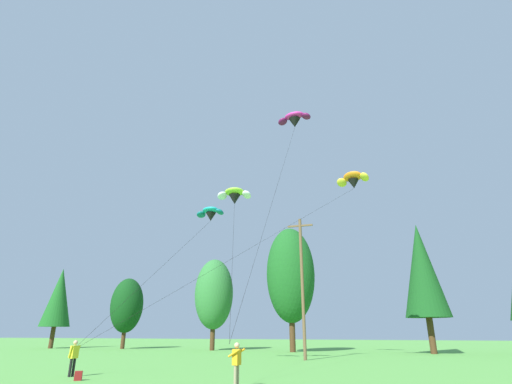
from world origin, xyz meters
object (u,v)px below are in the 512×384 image
(parafoil_kite_far_teal, at_px, (210,213))
(backpack, at_px, (78,376))
(kite_flyer_near, at_px, (74,355))
(parafoil_kite_mid_magenta, at_px, (294,119))
(parafoil_kite_low_lime_white, at_px, (234,195))
(parafoil_kite_high_orange, at_px, (353,180))
(utility_pole, at_px, (302,282))
(kite_flyer_mid, at_px, (237,361))

(parafoil_kite_far_teal, height_order, backpack, parafoil_kite_far_teal)
(kite_flyer_near, height_order, parafoil_kite_mid_magenta, parafoil_kite_mid_magenta)
(parafoil_kite_low_lime_white, relative_size, backpack, 27.85)
(kite_flyer_near, xyz_separation_m, parafoil_kite_high_orange, (13.75, 14.80, 13.45))
(utility_pole, distance_m, kite_flyer_mid, 17.16)
(parafoil_kite_far_teal, bearing_deg, backpack, -98.72)
(parafoil_kite_high_orange, bearing_deg, utility_pole, 177.47)
(parafoil_kite_low_lime_white, bearing_deg, kite_flyer_mid, -67.98)
(backpack, bearing_deg, parafoil_kite_high_orange, 18.23)
(backpack, bearing_deg, parafoil_kite_mid_magenta, 30.52)
(kite_flyer_near, bearing_deg, parafoil_kite_far_teal, 71.52)
(parafoil_kite_far_teal, relative_size, backpack, 25.28)
(parafoil_kite_high_orange, distance_m, parafoil_kite_far_teal, 12.69)
(kite_flyer_mid, bearing_deg, parafoil_kite_far_teal, 120.65)
(parafoil_kite_low_lime_white, bearing_deg, parafoil_kite_mid_magenta, 54.60)
(parafoil_kite_mid_magenta, bearing_deg, utility_pole, 84.80)
(utility_pole, distance_m, backpack, 18.75)
(kite_flyer_mid, xyz_separation_m, parafoil_kite_low_lime_white, (-4.25, 10.50, 11.04))
(utility_pole, height_order, kite_flyer_near, utility_pole)
(kite_flyer_near, bearing_deg, parafoil_kite_low_lime_white, 61.16)
(kite_flyer_mid, bearing_deg, utility_pole, 91.17)
(backpack, bearing_deg, kite_flyer_mid, -35.85)
(kite_flyer_near, bearing_deg, parafoil_kite_high_orange, 47.12)
(utility_pole, relative_size, kite_flyer_mid, 6.74)
(parafoil_kite_far_teal, height_order, parafoil_kite_low_lime_white, parafoil_kite_low_lime_white)
(utility_pole, distance_m, kite_flyer_near, 18.16)
(parafoil_kite_high_orange, relative_size, parafoil_kite_mid_magenta, 0.78)
(utility_pole, distance_m, parafoil_kite_mid_magenta, 15.17)
(parafoil_kite_high_orange, height_order, backpack, parafoil_kite_high_orange)
(kite_flyer_mid, height_order, parafoil_kite_far_teal, parafoil_kite_far_teal)
(kite_flyer_mid, relative_size, parafoil_kite_high_orange, 0.11)
(utility_pole, xyz_separation_m, backpack, (-7.46, -16.20, -5.77))
(parafoil_kite_high_orange, bearing_deg, backpack, -127.54)
(kite_flyer_near, bearing_deg, backpack, -39.18)
(parafoil_kite_low_lime_white, bearing_deg, backpack, -109.03)
(utility_pole, height_order, backpack, utility_pole)
(parafoil_kite_high_orange, relative_size, backpack, 39.37)
(utility_pole, bearing_deg, kite_flyer_near, -120.70)
(parafoil_kite_mid_magenta, distance_m, parafoil_kite_far_teal, 13.09)
(parafoil_kite_high_orange, xyz_separation_m, parafoil_kite_far_teal, (-10.71, -5.72, -3.68))
(kite_flyer_mid, distance_m, parafoil_kite_low_lime_white, 15.82)
(utility_pole, height_order, parafoil_kite_high_orange, parafoil_kite_high_orange)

